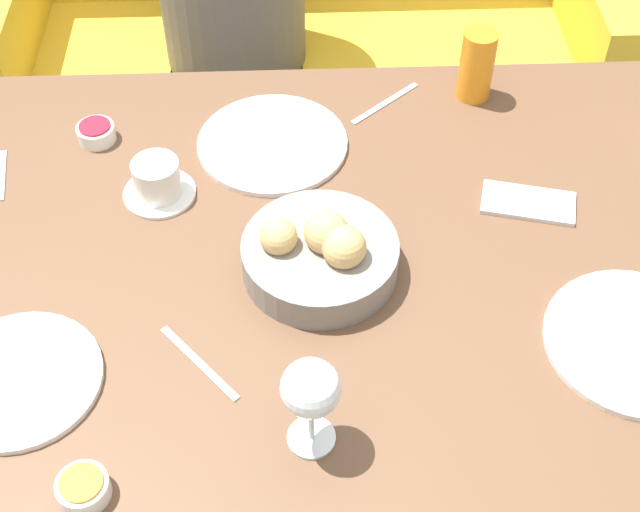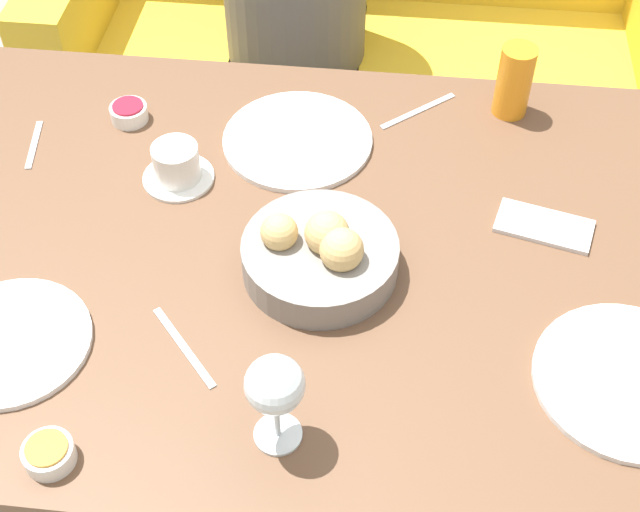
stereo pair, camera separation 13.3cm
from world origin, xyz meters
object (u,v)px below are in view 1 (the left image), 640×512
cell_phone (528,203)px  plate_far_center (272,143)px  plate_near_right (636,342)px  knife_silver (385,103)px  juice_glass (477,65)px  jam_bowl_honey (83,488)px  wine_glass (311,391)px  jam_bowl_berry (96,133)px  fork_silver (199,363)px  spoon_coffee (2,175)px  couch (303,58)px  seated_person (236,42)px  bread_basket (320,254)px  coffee_cup (157,181)px  plate_near_left (19,380)px

cell_phone → plate_far_center: bearing=158.6°
plate_near_right → plate_far_center: size_ratio=1.00×
knife_silver → cell_phone: 0.34m
juice_glass → jam_bowl_honey: bearing=-128.0°
juice_glass → wine_glass: wine_glass is taller
wine_glass → jam_bowl_berry: (-0.35, 0.61, -0.10)m
plate_near_right → fork_silver: size_ratio=1.98×
jam_bowl_berry → wine_glass: bearing=-59.9°
juice_glass → spoon_coffee: juice_glass is taller
plate_near_right → wine_glass: size_ratio=1.67×
couch → jam_bowl_honey: size_ratio=24.45×
seated_person → cell_phone: size_ratio=7.01×
jam_bowl_honey → seated_person: bearing=84.1°
bread_basket → jam_bowl_honey: 0.47m
seated_person → jam_bowl_berry: (-0.21, -0.67, 0.28)m
jam_bowl_berry → plate_near_right: bearing=-30.1°
coffee_cup → cell_phone: size_ratio=0.73×
plate_near_right → jam_bowl_berry: size_ratio=3.95×
bread_basket → juice_glass: (0.30, 0.42, 0.03)m
juice_glass → cell_phone: (0.05, -0.29, -0.06)m
plate_near_left → jam_bowl_berry: (0.04, 0.50, 0.01)m
plate_near_right → knife_silver: bearing=119.0°
wine_glass → plate_near_left: bearing=165.2°
spoon_coffee → cell_phone: cell_phone is taller
fork_silver → knife_silver: (0.31, 0.56, 0.00)m
seated_person → plate_near_right: bearing=-62.0°
jam_bowl_berry → spoon_coffee: 0.17m
plate_far_center → knife_silver: (0.21, 0.11, -0.00)m
couch → jam_bowl_berry: 1.00m
juice_glass → fork_silver: 0.75m
couch → bread_basket: size_ratio=6.86×
plate_far_center → wine_glass: (0.05, -0.58, 0.11)m
jam_bowl_berry → fork_silver: bearing=-67.4°
coffee_cup → couch: bearing=75.1°
couch → coffee_cup: 1.10m
couch → seated_person: bearing=-137.8°
plate_near_left → cell_phone: 0.82m
wine_glass → spoon_coffee: size_ratio=1.26×
plate_far_center → jam_bowl_honey: bearing=-110.0°
jam_bowl_honey → spoon_coffee: size_ratio=0.53×
plate_near_right → fork_silver: bearing=-179.2°
plate_near_right → juice_glass: size_ratio=1.97×
cell_phone → bread_basket: bearing=-159.8°
couch → plate_far_center: couch is taller
spoon_coffee → jam_bowl_berry: bearing=30.2°
couch → jam_bowl_honey: couch is taller
jam_bowl_honey → cell_phone: size_ratio=0.40×
jam_bowl_berry → jam_bowl_honey: (0.07, -0.67, 0.00)m
wine_glass → plate_far_center: bearing=94.7°
seated_person → wine_glass: size_ratio=7.35×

